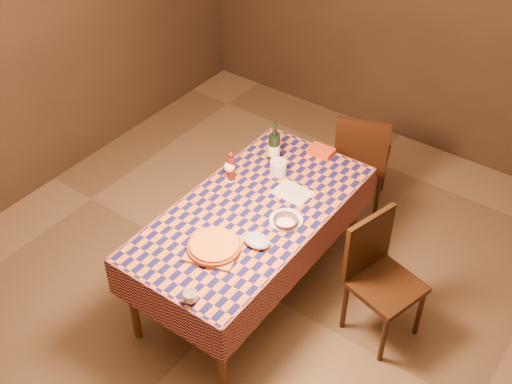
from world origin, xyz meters
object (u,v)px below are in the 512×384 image
(bowl, at_px, (285,222))
(wine_bottle, at_px, (274,149))
(chair_far, at_px, (362,156))
(chair_right, at_px, (378,271))
(cutting_board, at_px, (214,249))
(white_plate, at_px, (286,220))
(pizza, at_px, (214,246))
(dining_table, at_px, (252,219))

(bowl, bearing_deg, wine_bottle, 131.24)
(chair_far, distance_m, chair_right, 1.30)
(chair_right, bearing_deg, chair_far, 123.53)
(cutting_board, bearing_deg, white_plate, 66.78)
(cutting_board, height_order, bowl, bowl)
(wine_bottle, relative_size, chair_right, 0.38)
(cutting_board, xyz_separation_m, bowl, (0.23, 0.46, 0.02))
(pizza, bearing_deg, dining_table, 94.26)
(chair_far, height_order, chair_right, same)
(cutting_board, xyz_separation_m, white_plate, (0.21, 0.50, -0.00))
(cutting_board, relative_size, chair_far, 0.34)
(white_plate, bearing_deg, dining_table, -167.99)
(white_plate, bearing_deg, chair_far, 94.01)
(cutting_board, relative_size, pizza, 0.85)
(chair_far, bearing_deg, bowl, -85.27)
(pizza, relative_size, bowl, 2.26)
(pizza, bearing_deg, chair_right, 38.54)
(cutting_board, bearing_deg, dining_table, 94.26)
(cutting_board, height_order, wine_bottle, wine_bottle)
(pizza, bearing_deg, wine_bottle, 102.59)
(dining_table, relative_size, chair_right, 1.98)
(pizza, bearing_deg, chair_far, 85.92)
(chair_right, bearing_deg, wine_bottle, 164.08)
(bowl, bearing_deg, chair_right, 19.01)
(white_plate, bearing_deg, pizza, -113.22)
(pizza, relative_size, chair_right, 0.40)
(chair_far, relative_size, chair_right, 1.00)
(dining_table, bearing_deg, chair_far, 83.11)
(dining_table, distance_m, chair_far, 1.33)
(cutting_board, xyz_separation_m, pizza, (0.00, 0.00, 0.03))
(white_plate, bearing_deg, bowl, -62.50)
(cutting_board, xyz_separation_m, chair_far, (0.13, 1.75, -0.26))
(dining_table, distance_m, pizza, 0.46)
(bowl, distance_m, wine_bottle, 0.69)
(dining_table, xyz_separation_m, chair_far, (0.16, 1.31, -0.17))
(pizza, relative_size, white_plate, 1.63)
(wine_bottle, xyz_separation_m, white_plate, (0.43, -0.48, -0.12))
(pizza, distance_m, chair_far, 1.78)
(wine_bottle, height_order, chair_far, wine_bottle)
(pizza, height_order, bowl, pizza)
(dining_table, height_order, cutting_board, cutting_board)
(white_plate, relative_size, chair_right, 0.24)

